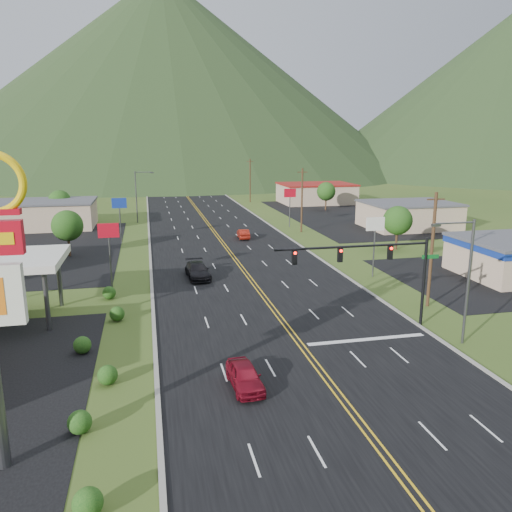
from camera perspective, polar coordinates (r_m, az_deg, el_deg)
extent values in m
plane|color=#344D1B|center=(26.27, 13.53, -20.15)|extent=(500.00, 500.00, 0.00)
cube|color=black|center=(26.27, 13.53, -20.15)|extent=(20.00, 460.00, 0.04)
cube|color=gray|center=(24.21, -10.73, -23.21)|extent=(0.30, 460.00, 0.14)
cylinder|color=black|center=(40.88, 18.61, -2.84)|extent=(0.24, 0.24, 7.00)
cylinder|color=black|center=(37.43, 11.04, 1.08)|extent=(12.00, 0.18, 0.18)
cube|color=#0C591E|center=(40.60, 19.30, -0.08)|extent=(1.40, 0.06, 0.30)
cube|color=black|center=(38.83, 15.08, 0.39)|extent=(0.35, 0.28, 1.05)
sphere|color=#FF0C05|center=(38.61, 15.23, 0.84)|extent=(0.22, 0.22, 0.22)
cube|color=black|center=(37.18, 9.59, 0.11)|extent=(0.35, 0.28, 1.05)
sphere|color=#FF0C05|center=(36.94, 9.71, 0.58)|extent=(0.22, 0.22, 0.22)
cube|color=black|center=(36.04, 4.41, -0.16)|extent=(0.35, 0.28, 1.05)
sphere|color=#FF0C05|center=(35.79, 4.51, 0.32)|extent=(0.22, 0.22, 0.22)
cylinder|color=#59595E|center=(37.95, 23.09, -2.85)|extent=(0.20, 0.20, 9.00)
cylinder|color=#59595E|center=(36.25, 21.83, 3.53)|extent=(2.88, 0.12, 0.12)
cube|color=#59595E|center=(35.48, 19.89, 3.33)|extent=(0.60, 0.25, 0.18)
cylinder|color=#59595E|center=(90.12, -13.52, 6.56)|extent=(0.20, 0.20, 9.00)
cylinder|color=#59595E|center=(89.73, -12.74, 9.33)|extent=(2.88, 0.12, 0.12)
cube|color=#59595E|center=(89.75, -11.80, 9.31)|extent=(0.60, 0.25, 0.18)
cylinder|color=#59595E|center=(41.07, -22.82, -4.57)|extent=(0.36, 0.36, 5.00)
cylinder|color=#59595E|center=(46.75, -21.56, -2.38)|extent=(0.36, 0.36, 5.00)
cube|color=#CAAA8C|center=(90.18, -23.69, 4.28)|extent=(18.00, 11.00, 4.20)
cube|color=#4C4C51|center=(89.91, -23.82, 5.69)|extent=(18.40, 11.40, 0.30)
cube|color=#CAAA8C|center=(86.55, 17.02, 4.42)|extent=(14.00, 11.00, 4.00)
cube|color=#4C4C51|center=(86.27, 17.12, 5.83)|extent=(14.40, 11.40, 0.30)
cube|color=#CAAA8C|center=(116.67, 6.88, 7.06)|extent=(16.00, 12.00, 4.20)
cube|color=maroon|center=(116.46, 6.91, 8.16)|extent=(16.40, 12.40, 0.30)
cylinder|color=#59595E|center=(51.09, -16.29, -0.71)|extent=(0.16, 0.16, 5.00)
cube|color=#B90A1C|center=(50.45, -16.52, 2.82)|extent=(2.00, 0.18, 1.40)
cylinder|color=#59595E|center=(72.63, -15.22, 3.35)|extent=(0.16, 0.16, 5.00)
cube|color=navy|center=(72.18, -15.37, 5.86)|extent=(2.00, 0.18, 1.40)
cylinder|color=#59595E|center=(54.21, 13.31, 0.25)|extent=(0.16, 0.16, 5.00)
cube|color=white|center=(53.61, 13.49, 3.58)|extent=(2.00, 0.18, 1.40)
cylinder|color=#59595E|center=(83.71, 3.87, 5.03)|extent=(0.16, 0.16, 5.00)
cube|color=#B90A1C|center=(83.32, 3.91, 7.21)|extent=(2.00, 0.18, 1.40)
cylinder|color=#382314|center=(66.54, -20.59, 1.23)|extent=(0.30, 0.30, 3.00)
sphere|color=#154112|center=(66.12, -20.76, 3.26)|extent=(3.84, 3.84, 3.84)
cylinder|color=#382314|center=(93.63, -21.40, 4.40)|extent=(0.30, 0.30, 3.00)
sphere|color=#154112|center=(93.33, -21.52, 5.85)|extent=(3.84, 3.84, 3.84)
cylinder|color=#382314|center=(68.90, 15.76, 1.96)|extent=(0.30, 0.30, 3.00)
sphere|color=#154112|center=(68.50, 15.88, 3.93)|extent=(3.84, 3.84, 3.84)
cylinder|color=#382314|center=(104.84, 7.98, 6.02)|extent=(0.30, 0.30, 3.00)
sphere|color=#154112|center=(104.58, 8.02, 7.32)|extent=(3.84, 3.84, 3.84)
cylinder|color=#382314|center=(45.37, 19.45, 0.60)|extent=(0.28, 0.28, 10.00)
cube|color=#382314|center=(44.68, 19.88, 6.11)|extent=(1.60, 0.12, 0.12)
cylinder|color=#382314|center=(78.79, 5.27, 6.33)|extent=(0.28, 0.28, 10.00)
cube|color=#382314|center=(78.39, 5.34, 9.52)|extent=(1.60, 0.12, 0.12)
cylinder|color=#382314|center=(117.36, -0.68, 8.61)|extent=(0.28, 0.28, 10.00)
cube|color=#382314|center=(117.09, -0.68, 10.75)|extent=(1.60, 0.12, 0.12)
cylinder|color=#382314|center=(156.65, -3.69, 9.72)|extent=(0.28, 0.28, 10.00)
cube|color=#382314|center=(156.45, -3.71, 11.33)|extent=(1.60, 0.12, 0.12)
cone|color=#203317|center=(241.44, -10.47, 19.65)|extent=(220.00, 220.00, 85.00)
imported|color=maroon|center=(30.09, -1.29, -13.62)|extent=(1.93, 4.29, 1.43)
imported|color=black|center=(52.92, -6.67, -1.70)|extent=(2.53, 5.57, 1.58)
imported|color=maroon|center=(73.74, -1.46, 2.53)|extent=(1.73, 4.32, 1.40)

